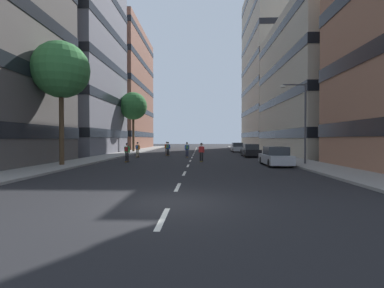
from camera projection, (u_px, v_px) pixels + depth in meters
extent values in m
plane|color=black|center=(193.00, 155.00, 36.98)|extent=(163.83, 163.83, 0.00)
cube|color=gray|center=(125.00, 153.00, 40.70)|extent=(3.28, 75.09, 0.14)
cube|color=gray|center=(263.00, 154.00, 40.08)|extent=(3.28, 75.09, 0.14)
cube|color=silver|center=(163.00, 218.00, 7.69)|extent=(0.16, 2.20, 0.01)
cube|color=silver|center=(178.00, 187.00, 12.69)|extent=(0.16, 2.20, 0.01)
cube|color=silver|center=(184.00, 173.00, 17.69)|extent=(0.16, 2.20, 0.01)
cube|color=silver|center=(188.00, 166.00, 22.68)|extent=(0.16, 2.20, 0.01)
cube|color=silver|center=(190.00, 161.00, 27.68)|extent=(0.16, 2.20, 0.01)
cube|color=silver|center=(192.00, 157.00, 32.68)|extent=(0.16, 2.20, 0.01)
cube|color=silver|center=(193.00, 155.00, 37.67)|extent=(0.16, 2.20, 0.01)
cube|color=silver|center=(194.00, 153.00, 42.67)|extent=(0.16, 2.20, 0.01)
cube|color=silver|center=(195.00, 152.00, 47.67)|extent=(0.16, 2.20, 0.01)
cube|color=silver|center=(195.00, 150.00, 52.66)|extent=(0.16, 2.20, 0.01)
cube|color=silver|center=(196.00, 149.00, 57.66)|extent=(0.16, 2.20, 0.01)
cube|color=silver|center=(196.00, 149.00, 62.66)|extent=(0.16, 2.20, 0.01)
cube|color=silver|center=(197.00, 148.00, 67.65)|extent=(0.16, 2.20, 0.01)
cube|color=slate|center=(59.00, 52.00, 40.17)|extent=(15.11, 16.37, 28.79)
cube|color=black|center=(60.00, 134.00, 40.39)|extent=(15.23, 16.49, 1.10)
cube|color=black|center=(59.00, 100.00, 40.30)|extent=(15.23, 16.49, 1.10)
cube|color=black|center=(59.00, 66.00, 40.21)|extent=(15.23, 16.49, 1.10)
cube|color=black|center=(59.00, 32.00, 40.12)|extent=(15.23, 16.49, 1.10)
cube|color=brown|center=(110.00, 90.00, 62.98)|extent=(15.11, 23.64, 25.80)
cube|color=black|center=(111.00, 135.00, 63.16)|extent=(15.23, 23.76, 1.10)
cube|color=black|center=(110.00, 111.00, 63.07)|extent=(15.23, 23.76, 1.10)
cube|color=black|center=(110.00, 88.00, 62.97)|extent=(15.23, 23.76, 1.10)
cube|color=black|center=(110.00, 64.00, 62.88)|extent=(15.23, 23.76, 1.10)
cube|color=black|center=(110.00, 41.00, 62.78)|extent=(15.23, 23.76, 1.10)
cube|color=#B2A893|center=(332.00, 87.00, 39.08)|extent=(15.11, 22.97, 18.51)
cube|color=black|center=(332.00, 134.00, 39.20)|extent=(15.23, 23.09, 1.10)
cube|color=black|center=(332.00, 101.00, 39.11)|extent=(15.23, 23.09, 1.10)
cube|color=black|center=(332.00, 67.00, 39.03)|extent=(15.23, 23.09, 1.10)
cube|color=black|center=(332.00, 33.00, 38.94)|extent=(15.23, 23.09, 1.10)
cube|color=#B2A893|center=(284.00, 67.00, 61.70)|extent=(15.11, 21.97, 35.37)
cube|color=black|center=(284.00, 135.00, 61.97)|extent=(15.23, 22.09, 1.10)
cube|color=black|center=(284.00, 112.00, 61.88)|extent=(15.23, 22.09, 1.10)
cube|color=black|center=(284.00, 88.00, 61.79)|extent=(15.23, 22.09, 1.10)
cube|color=black|center=(284.00, 65.00, 61.69)|extent=(15.23, 22.09, 1.10)
cube|color=black|center=(284.00, 41.00, 61.60)|extent=(15.23, 22.09, 1.10)
cube|color=black|center=(284.00, 18.00, 61.51)|extent=(15.23, 22.09, 1.10)
cube|color=#B2B7BF|center=(275.00, 159.00, 22.78)|extent=(1.80, 4.40, 0.70)
cube|color=#2D3338|center=(276.00, 151.00, 22.62)|extent=(1.60, 2.10, 0.64)
cylinder|color=black|center=(261.00, 160.00, 24.26)|extent=(0.22, 0.64, 0.64)
cylinder|color=black|center=(280.00, 160.00, 24.21)|extent=(0.22, 0.64, 0.64)
cylinder|color=black|center=(270.00, 163.00, 21.36)|extent=(0.22, 0.64, 0.64)
cylinder|color=black|center=(291.00, 163.00, 21.31)|extent=(0.22, 0.64, 0.64)
cube|color=black|center=(250.00, 152.00, 34.22)|extent=(1.80, 4.40, 0.70)
cube|color=#2D3338|center=(251.00, 147.00, 34.05)|extent=(1.60, 2.10, 0.64)
cylinder|color=black|center=(242.00, 153.00, 35.69)|extent=(0.22, 0.64, 0.64)
cylinder|color=black|center=(255.00, 153.00, 35.64)|extent=(0.22, 0.64, 0.64)
cylinder|color=black|center=(246.00, 155.00, 32.80)|extent=(0.22, 0.64, 0.64)
cylinder|color=black|center=(260.00, 155.00, 32.75)|extent=(0.22, 0.64, 0.64)
cube|color=#B2B7BF|center=(237.00, 149.00, 46.71)|extent=(1.80, 4.40, 0.70)
cube|color=#2D3338|center=(237.00, 145.00, 46.55)|extent=(1.60, 2.10, 0.64)
cylinder|color=black|center=(231.00, 150.00, 48.19)|extent=(0.22, 0.64, 0.64)
cylinder|color=black|center=(241.00, 150.00, 48.14)|extent=(0.22, 0.64, 0.64)
cylinder|color=black|center=(233.00, 150.00, 45.29)|extent=(0.22, 0.64, 0.64)
cylinder|color=black|center=(243.00, 150.00, 45.24)|extent=(0.22, 0.64, 0.64)
cylinder|color=#4C3823|center=(62.00, 127.00, 22.18)|extent=(0.36, 0.36, 5.86)
sphere|color=#387A3D|center=(61.00, 70.00, 22.10)|extent=(4.35, 4.35, 4.35)
cylinder|color=#4C3823|center=(133.00, 133.00, 45.77)|extent=(0.36, 0.36, 5.73)
sphere|color=#2D6B33|center=(133.00, 106.00, 45.69)|extent=(4.40, 4.40, 4.40)
cylinder|color=#3F3F44|center=(305.00, 124.00, 23.10)|extent=(0.16, 0.16, 6.50)
cylinder|color=#3F3F44|center=(294.00, 85.00, 23.07)|extent=(1.80, 0.10, 0.10)
ellipsoid|color=silver|center=(283.00, 87.00, 23.10)|extent=(0.50, 0.30, 0.24)
cube|color=brown|center=(201.00, 161.00, 26.60)|extent=(0.30, 0.92, 0.02)
cylinder|color=#D8BF4C|center=(202.00, 161.00, 26.92)|extent=(0.19, 0.09, 0.07)
cylinder|color=#D8BF4C|center=(201.00, 162.00, 26.29)|extent=(0.19, 0.09, 0.07)
cylinder|color=black|center=(200.00, 157.00, 26.61)|extent=(0.16, 0.16, 0.80)
cylinder|color=black|center=(202.00, 157.00, 26.58)|extent=(0.16, 0.16, 0.80)
cube|color=red|center=(201.00, 149.00, 26.58)|extent=(0.34, 0.24, 0.55)
cylinder|color=red|center=(199.00, 150.00, 26.66)|extent=(0.12, 0.24, 0.55)
cylinder|color=red|center=(204.00, 150.00, 26.60)|extent=(0.12, 0.24, 0.55)
sphere|color=#997051|center=(201.00, 144.00, 26.59)|extent=(0.22, 0.22, 0.22)
sphere|color=black|center=(201.00, 144.00, 26.59)|extent=(0.21, 0.21, 0.21)
cube|color=brown|center=(127.00, 161.00, 26.37)|extent=(0.24, 0.91, 0.02)
cylinder|color=#D8BF4C|center=(128.00, 161.00, 26.69)|extent=(0.18, 0.08, 0.07)
cylinder|color=#D8BF4C|center=(126.00, 162.00, 26.05)|extent=(0.18, 0.08, 0.07)
cylinder|color=black|center=(126.00, 157.00, 26.37)|extent=(0.15, 0.15, 0.80)
cylinder|color=black|center=(128.00, 157.00, 26.36)|extent=(0.15, 0.15, 0.80)
cube|color=green|center=(127.00, 149.00, 26.35)|extent=(0.33, 0.21, 0.55)
cylinder|color=green|center=(125.00, 150.00, 26.42)|extent=(0.10, 0.23, 0.55)
cylinder|color=green|center=(129.00, 150.00, 26.39)|extent=(0.10, 0.23, 0.55)
sphere|color=#997051|center=(127.00, 144.00, 26.36)|extent=(0.22, 0.22, 0.22)
sphere|color=black|center=(127.00, 144.00, 26.36)|extent=(0.21, 0.21, 0.21)
cube|color=#A52626|center=(126.00, 149.00, 26.17)|extent=(0.27, 0.17, 0.40)
cube|color=brown|center=(168.00, 155.00, 35.96)|extent=(0.40, 0.92, 0.02)
cylinder|color=#D8BF4C|center=(169.00, 155.00, 36.27)|extent=(0.19, 0.11, 0.07)
cylinder|color=#D8BF4C|center=(167.00, 156.00, 35.66)|extent=(0.19, 0.11, 0.07)
cylinder|color=black|center=(167.00, 152.00, 35.98)|extent=(0.17, 0.17, 0.80)
cylinder|color=black|center=(169.00, 152.00, 35.93)|extent=(0.17, 0.17, 0.80)
cube|color=blue|center=(168.00, 147.00, 35.94)|extent=(0.36, 0.27, 0.55)
cylinder|color=blue|center=(167.00, 147.00, 36.05)|extent=(0.14, 0.24, 0.55)
cylinder|color=blue|center=(170.00, 147.00, 35.94)|extent=(0.14, 0.24, 0.55)
sphere|color=tan|center=(168.00, 143.00, 35.96)|extent=(0.22, 0.22, 0.22)
sphere|color=black|center=(168.00, 143.00, 35.95)|extent=(0.21, 0.21, 0.21)
cube|color=#4C8C4C|center=(168.00, 146.00, 35.77)|extent=(0.29, 0.22, 0.40)
cube|color=brown|center=(167.00, 154.00, 37.86)|extent=(0.20, 0.90, 0.02)
cylinder|color=#D8BF4C|center=(167.00, 155.00, 38.18)|extent=(0.18, 0.07, 0.07)
cylinder|color=#D8BF4C|center=(166.00, 155.00, 37.54)|extent=(0.18, 0.07, 0.07)
cylinder|color=#594C47|center=(166.00, 151.00, 37.85)|extent=(0.14, 0.14, 0.80)
cylinder|color=#594C47|center=(167.00, 151.00, 37.85)|extent=(0.14, 0.14, 0.80)
cube|color=orange|center=(167.00, 146.00, 37.84)|extent=(0.32, 0.20, 0.55)
cylinder|color=orange|center=(165.00, 146.00, 37.90)|extent=(0.09, 0.23, 0.55)
cylinder|color=orange|center=(168.00, 146.00, 37.88)|extent=(0.09, 0.23, 0.55)
sphere|color=tan|center=(167.00, 143.00, 37.85)|extent=(0.22, 0.22, 0.22)
sphere|color=black|center=(167.00, 142.00, 37.85)|extent=(0.21, 0.21, 0.21)
cube|color=#A52626|center=(166.00, 146.00, 37.66)|extent=(0.26, 0.16, 0.40)
cube|color=brown|center=(138.00, 157.00, 33.02)|extent=(0.37, 0.92, 0.02)
cylinder|color=#D8BF4C|center=(139.00, 157.00, 33.33)|extent=(0.19, 0.10, 0.07)
cylinder|color=#D8BF4C|center=(136.00, 157.00, 32.71)|extent=(0.19, 0.10, 0.07)
cylinder|color=tan|center=(137.00, 153.00, 33.03)|extent=(0.16, 0.16, 0.80)
cylinder|color=tan|center=(138.00, 153.00, 32.99)|extent=(0.16, 0.16, 0.80)
cube|color=orange|center=(137.00, 147.00, 33.00)|extent=(0.35, 0.26, 0.55)
cylinder|color=orange|center=(136.00, 147.00, 33.10)|extent=(0.13, 0.24, 0.55)
cylinder|color=orange|center=(139.00, 147.00, 33.00)|extent=(0.13, 0.24, 0.55)
sphere|color=tan|center=(138.00, 143.00, 33.01)|extent=(0.22, 0.22, 0.22)
sphere|color=black|center=(138.00, 143.00, 33.01)|extent=(0.21, 0.21, 0.21)
cube|color=#3F72BF|center=(137.00, 147.00, 32.83)|extent=(0.29, 0.21, 0.40)
cube|color=brown|center=(187.00, 157.00, 32.87)|extent=(0.34, 0.92, 0.02)
cylinder|color=#D8BF4C|center=(187.00, 157.00, 33.19)|extent=(0.19, 0.10, 0.07)
cylinder|color=#D8BF4C|center=(187.00, 157.00, 32.55)|extent=(0.19, 0.10, 0.07)
cylinder|color=#2D334C|center=(186.00, 153.00, 32.85)|extent=(0.16, 0.16, 0.80)
cylinder|color=#2D334C|center=(188.00, 153.00, 32.87)|extent=(0.16, 0.16, 0.80)
cube|color=blue|center=(187.00, 147.00, 32.85)|extent=(0.35, 0.25, 0.55)
cylinder|color=blue|center=(185.00, 148.00, 32.87)|extent=(0.13, 0.24, 0.55)
cylinder|color=blue|center=(189.00, 148.00, 32.93)|extent=(0.13, 0.24, 0.55)
sphere|color=tan|center=(187.00, 143.00, 32.86)|extent=(0.22, 0.22, 0.22)
sphere|color=black|center=(187.00, 143.00, 32.86)|extent=(0.21, 0.21, 0.21)
cube|color=#4C8C4C|center=(187.00, 147.00, 32.67)|extent=(0.28, 0.20, 0.40)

